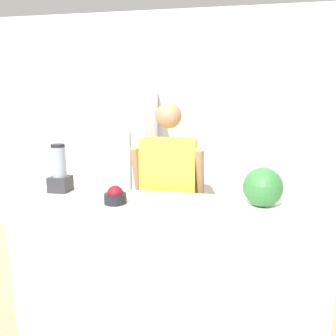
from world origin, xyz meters
name	(u,v)px	position (x,y,z in m)	size (l,w,h in m)	color
wall_back	(193,131)	(0.00, 1.94, 1.30)	(8.00, 0.06, 2.60)	silver
counter_island	(167,268)	(0.00, 0.31, 0.48)	(2.05, 0.61, 0.95)	beige
refrigerator	(119,171)	(-0.78, 1.58, 0.87)	(0.76, 0.65, 1.74)	white
person	(169,198)	(-0.08, 0.83, 0.83)	(0.60, 0.26, 1.63)	gray
cutting_board	(263,207)	(0.64, 0.34, 0.96)	(0.33, 0.23, 0.01)	white
watermelon	(263,187)	(0.63, 0.34, 1.09)	(0.26, 0.26, 0.26)	#2D6B33
bowl_cherries	(115,196)	(-0.36, 0.27, 1.00)	(0.15, 0.15, 0.13)	black
bowl_cream	(142,202)	(-0.15, 0.21, 0.99)	(0.15, 0.15, 0.10)	white
blender	(60,171)	(-0.88, 0.48, 1.11)	(0.15, 0.15, 0.37)	#28282D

